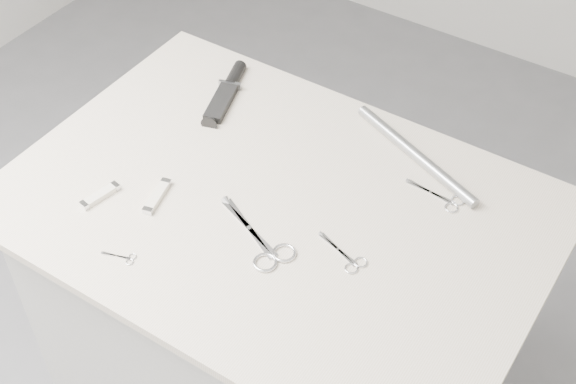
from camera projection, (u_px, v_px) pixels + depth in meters
The scene contains 10 objects.
plinth at pixel (278, 347), 1.82m from camera, with size 0.90×0.60×0.90m, color #B7B7B5.
display_board at pixel (276, 208), 1.50m from camera, with size 1.00×0.70×0.02m, color beige.
large_shears at pixel (265, 247), 1.41m from camera, with size 0.19×0.12×0.01m.
embroidery_scissors_a at pixel (347, 258), 1.40m from camera, with size 0.11×0.06×0.00m.
embroidery_scissors_b at pixel (444, 199), 1.50m from camera, with size 0.12×0.05×0.00m.
tiny_scissors at pixel (123, 258), 1.40m from camera, with size 0.06×0.03×0.00m.
sheathed_knife at pixel (228, 90), 1.72m from camera, with size 0.09×0.20×0.02m.
pocket_knife_a at pixel (157, 196), 1.50m from camera, with size 0.04×0.09×0.01m.
pocket_knife_b at pixel (100, 196), 1.50m from camera, with size 0.03×0.08×0.01m.
metal_rail at pixel (415, 154), 1.57m from camera, with size 0.02×0.02×0.33m, color #989BA0.
Camera 1 is at (0.58, -0.85, 1.99)m, focal length 50.00 mm.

